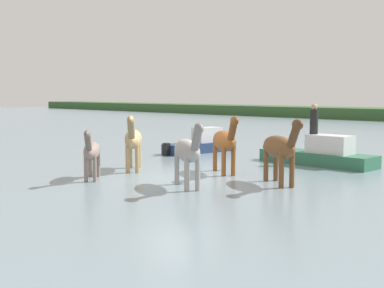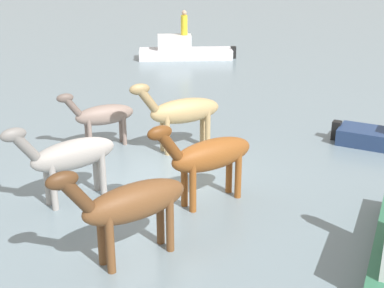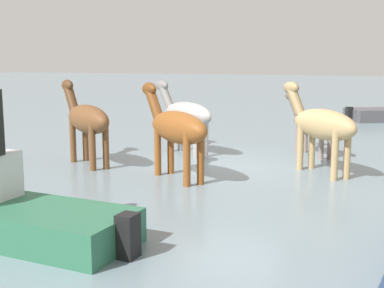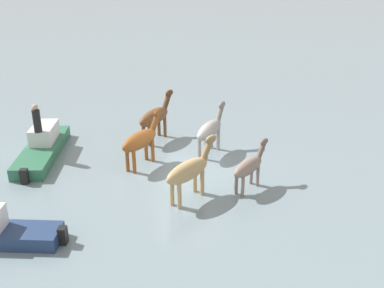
% 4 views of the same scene
% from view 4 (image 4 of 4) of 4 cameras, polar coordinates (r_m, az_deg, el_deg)
% --- Properties ---
extents(ground_plane, '(169.07, 169.07, 0.00)m').
position_cam_4_polar(ground_plane, '(18.23, -0.77, -3.42)').
color(ground_plane, gray).
extents(horse_dun_straggler, '(2.47, 1.76, 2.07)m').
position_cam_4_polar(horse_dun_straggler, '(20.82, -4.62, 3.44)').
color(horse_dun_straggler, brown).
rests_on(horse_dun_straggler, ground_plane).
extents(horse_pinto_flank, '(2.42, 1.81, 2.06)m').
position_cam_4_polar(horse_pinto_flank, '(18.37, -6.37, 0.54)').
color(horse_pinto_flank, brown).
rests_on(horse_pinto_flank, ground_plane).
extents(horse_dark_mare, '(2.42, 1.62, 1.99)m').
position_cam_4_polar(horse_dark_mare, '(19.39, 2.27, 1.83)').
color(horse_dark_mare, '#9E9993').
rests_on(horse_dark_mare, ground_plane).
extents(horse_mid_herd, '(1.86, 1.67, 1.69)m').
position_cam_4_polar(horse_mid_herd, '(16.65, 7.12, -2.78)').
color(horse_mid_herd, gray).
rests_on(horse_mid_herd, ground_plane).
extents(horse_chestnut_trailing, '(2.22, 2.07, 2.05)m').
position_cam_4_polar(horse_chestnut_trailing, '(15.81, -0.36, -3.27)').
color(horse_chestnut_trailing, tan).
rests_on(horse_chestnut_trailing, ground_plane).
extents(boat_dinghy_port, '(4.91, 1.38, 1.34)m').
position_cam_4_polar(boat_dinghy_port, '(20.49, -18.09, -0.53)').
color(boat_dinghy_port, '#2D6B4C').
rests_on(boat_dinghy_port, ground_plane).
extents(person_spotter_bow, '(0.32, 0.32, 1.19)m').
position_cam_4_polar(person_spotter_bow, '(19.74, -18.79, 2.94)').
color(person_spotter_bow, black).
rests_on(person_spotter_bow, boat_dinghy_port).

